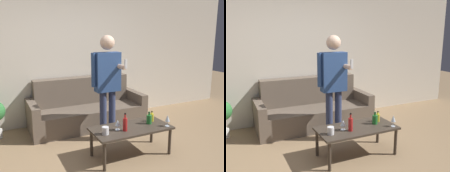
% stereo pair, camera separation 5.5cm
% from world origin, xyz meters
% --- Properties ---
extents(wall_back, '(8.00, 0.06, 2.70)m').
position_xyz_m(wall_back, '(0.00, 2.16, 1.35)').
color(wall_back, beige).
rests_on(wall_back, ground_plane).
extents(couch, '(2.16, 0.84, 0.90)m').
position_xyz_m(couch, '(0.31, 1.76, 0.31)').
color(couch, '#6B5B4C').
rests_on(couch, ground_plane).
extents(coffee_table, '(1.15, 0.56, 0.43)m').
position_xyz_m(coffee_table, '(0.46, 0.33, 0.38)').
color(coffee_table, '#3D3328').
rests_on(coffee_table, ground_plane).
extents(bottle_orange, '(0.08, 0.08, 0.18)m').
position_xyz_m(bottle_orange, '(0.77, 0.34, 0.50)').
color(bottle_orange, '#23752D').
rests_on(bottle_orange, coffee_table).
extents(bottle_green, '(0.06, 0.06, 0.25)m').
position_xyz_m(bottle_green, '(0.32, 0.26, 0.53)').
color(bottle_green, '#B21E1E').
rests_on(bottle_green, coffee_table).
extents(bottle_dark, '(0.06, 0.06, 0.16)m').
position_xyz_m(bottle_dark, '(0.87, 0.41, 0.49)').
color(bottle_dark, yellow).
rests_on(bottle_dark, coffee_table).
extents(wine_glass_near, '(0.07, 0.07, 0.17)m').
position_xyz_m(wine_glass_near, '(0.95, 0.14, 0.55)').
color(wine_glass_near, silver).
rests_on(wine_glass_near, coffee_table).
extents(wine_glass_far, '(0.08, 0.08, 0.15)m').
position_xyz_m(wine_glass_far, '(0.24, 0.33, 0.53)').
color(wine_glass_far, silver).
rests_on(wine_glass_far, coffee_table).
extents(cup_on_table, '(0.09, 0.09, 0.10)m').
position_xyz_m(cup_on_table, '(0.02, 0.26, 0.48)').
color(cup_on_table, white).
rests_on(cup_on_table, coffee_table).
extents(person_standing_front, '(0.48, 0.43, 1.72)m').
position_xyz_m(person_standing_front, '(0.39, 0.97, 1.03)').
color(person_standing_front, navy).
rests_on(person_standing_front, ground_plane).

